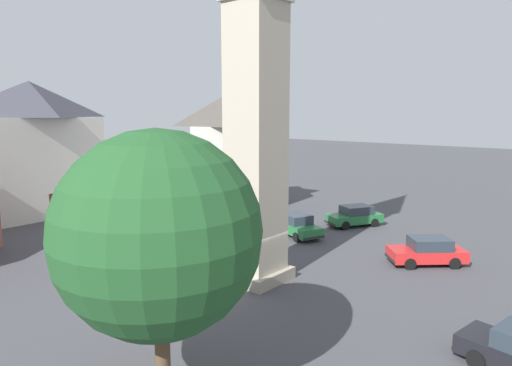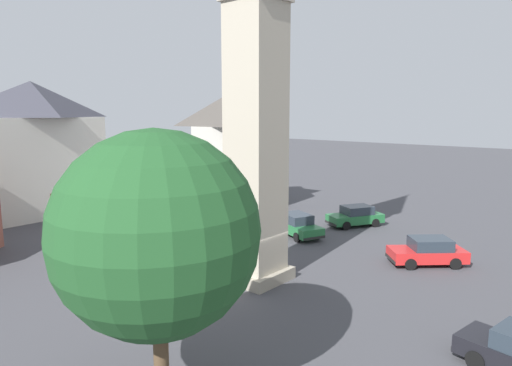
{
  "view_description": "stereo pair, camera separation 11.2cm",
  "coord_description": "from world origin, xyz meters",
  "px_view_note": "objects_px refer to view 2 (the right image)",
  "views": [
    {
      "loc": [
        -14.21,
        16.74,
        8.46
      ],
      "look_at": [
        0.0,
        0.0,
        4.98
      ],
      "focal_mm": 31.59,
      "sensor_mm": 36.0,
      "label": 1
    },
    {
      "loc": [
        -14.29,
        16.67,
        8.46
      ],
      "look_at": [
        0.0,
        0.0,
        4.98
      ],
      "focal_mm": 31.59,
      "sensor_mm": 36.0,
      "label": 2
    }
  ],
  "objects_px": {
    "car_white_side": "(356,216)",
    "building_shop_left": "(228,150)",
    "pedestrian": "(84,237)",
    "tree": "(157,234)",
    "car_silver_kerb": "(428,251)",
    "car_blue_kerb": "(297,225)",
    "building_terrace_right": "(35,147)"
  },
  "relations": [
    {
      "from": "car_white_side",
      "to": "building_shop_left",
      "type": "height_order",
      "value": "building_shop_left"
    },
    {
      "from": "car_white_side",
      "to": "pedestrian",
      "type": "bearing_deg",
      "value": 60.8
    },
    {
      "from": "tree",
      "to": "building_shop_left",
      "type": "xyz_separation_m",
      "value": [
        18.04,
        -21.46,
        -0.03
      ]
    },
    {
      "from": "car_silver_kerb",
      "to": "pedestrian",
      "type": "relative_size",
      "value": 2.47
    },
    {
      "from": "car_blue_kerb",
      "to": "building_shop_left",
      "type": "bearing_deg",
      "value": -21.44
    },
    {
      "from": "pedestrian",
      "to": "tree",
      "type": "bearing_deg",
      "value": 158.86
    },
    {
      "from": "building_shop_left",
      "to": "car_silver_kerb",
      "type": "bearing_deg",
      "value": 167.71
    },
    {
      "from": "building_shop_left",
      "to": "building_terrace_right",
      "type": "relative_size",
      "value": 0.91
    },
    {
      "from": "car_white_side",
      "to": "pedestrian",
      "type": "distance_m",
      "value": 18.99
    },
    {
      "from": "tree",
      "to": "pedestrian",
      "type": "bearing_deg",
      "value": -21.14
    },
    {
      "from": "car_blue_kerb",
      "to": "car_white_side",
      "type": "distance_m",
      "value": 5.36
    },
    {
      "from": "pedestrian",
      "to": "building_terrace_right",
      "type": "relative_size",
      "value": 0.15
    },
    {
      "from": "pedestrian",
      "to": "building_terrace_right",
      "type": "height_order",
      "value": "building_terrace_right"
    },
    {
      "from": "car_blue_kerb",
      "to": "building_shop_left",
      "type": "relative_size",
      "value": 0.45
    },
    {
      "from": "car_blue_kerb",
      "to": "tree",
      "type": "height_order",
      "value": "tree"
    },
    {
      "from": "car_white_side",
      "to": "building_terrace_right",
      "type": "height_order",
      "value": "building_terrace_right"
    },
    {
      "from": "car_blue_kerb",
      "to": "car_white_side",
      "type": "height_order",
      "value": "same"
    },
    {
      "from": "car_blue_kerb",
      "to": "tree",
      "type": "bearing_deg",
      "value": 113.35
    },
    {
      "from": "car_blue_kerb",
      "to": "car_white_side",
      "type": "bearing_deg",
      "value": -108.72
    },
    {
      "from": "tree",
      "to": "building_shop_left",
      "type": "bearing_deg",
      "value": -49.94
    },
    {
      "from": "car_silver_kerb",
      "to": "tree",
      "type": "height_order",
      "value": "tree"
    },
    {
      "from": "car_silver_kerb",
      "to": "pedestrian",
      "type": "bearing_deg",
      "value": 34.59
    },
    {
      "from": "car_silver_kerb",
      "to": "building_terrace_right",
      "type": "distance_m",
      "value": 31.16
    },
    {
      "from": "car_silver_kerb",
      "to": "car_white_side",
      "type": "height_order",
      "value": "same"
    },
    {
      "from": "building_terrace_right",
      "to": "car_blue_kerb",
      "type": "bearing_deg",
      "value": -158.0
    },
    {
      "from": "car_blue_kerb",
      "to": "building_shop_left",
      "type": "xyz_separation_m",
      "value": [
        10.57,
        -4.15,
        4.33
      ]
    },
    {
      "from": "building_shop_left",
      "to": "car_white_side",
      "type": "bearing_deg",
      "value": -175.7
    },
    {
      "from": "building_terrace_right",
      "to": "car_white_side",
      "type": "bearing_deg",
      "value": -149.06
    },
    {
      "from": "car_white_side",
      "to": "building_terrace_right",
      "type": "distance_m",
      "value": 26.56
    },
    {
      "from": "car_silver_kerb",
      "to": "car_white_side",
      "type": "xyz_separation_m",
      "value": [
        7.26,
        -5.18,
        0.0
      ]
    },
    {
      "from": "car_white_side",
      "to": "car_blue_kerb",
      "type": "bearing_deg",
      "value": 71.28
    },
    {
      "from": "car_white_side",
      "to": "tree",
      "type": "bearing_deg",
      "value": 104.42
    }
  ]
}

